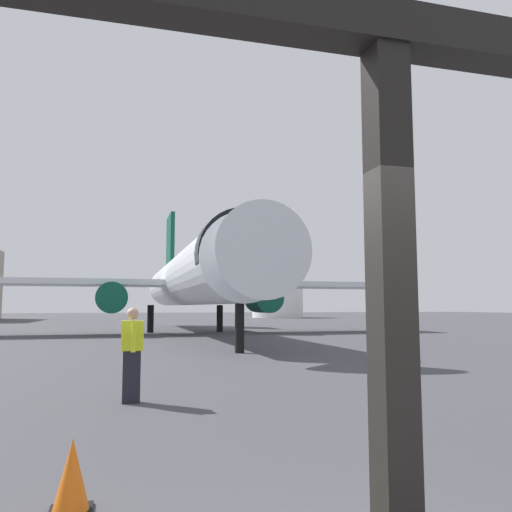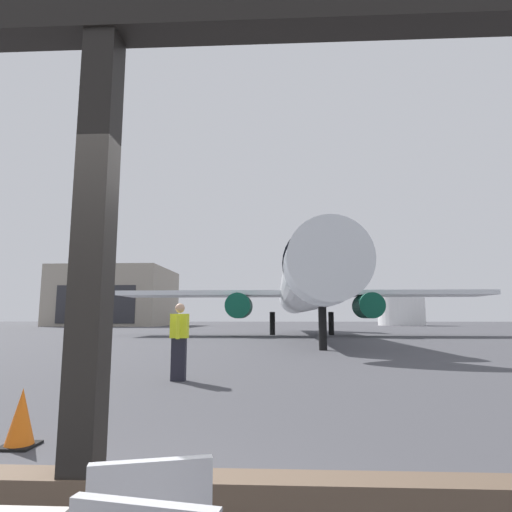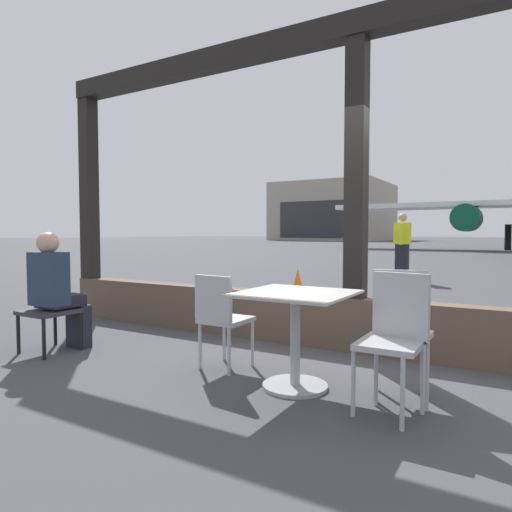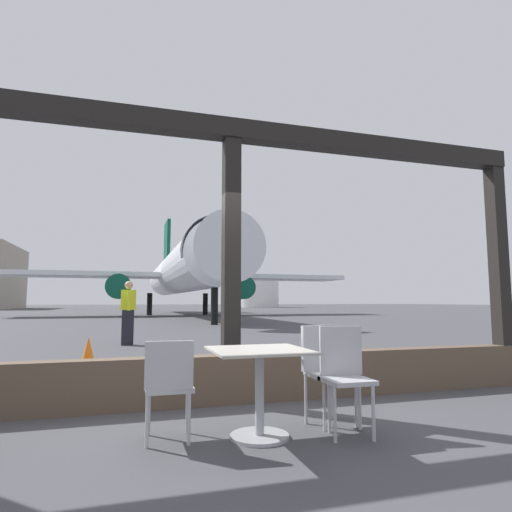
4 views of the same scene
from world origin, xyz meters
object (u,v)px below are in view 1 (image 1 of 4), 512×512
object	(u,v)px
ground_crew_worker	(132,353)
fuel_storage_tank	(278,300)
airplane	(192,278)
traffic_cone	(72,478)

from	to	relation	value
ground_crew_worker	fuel_storage_tank	distance (m)	73.50
airplane	ground_crew_worker	size ratio (longest dim) A/B	19.68
airplane	fuel_storage_tank	distance (m)	50.72
airplane	ground_crew_worker	bearing A→B (deg)	-100.53
airplane	fuel_storage_tank	world-z (taller)	airplane
traffic_cone	ground_crew_worker	bearing A→B (deg)	83.07
airplane	traffic_cone	distance (m)	28.40
airplane	traffic_cone	world-z (taller)	airplane
traffic_cone	fuel_storage_tank	distance (m)	78.43
airplane	traffic_cone	size ratio (longest dim) A/B	54.46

